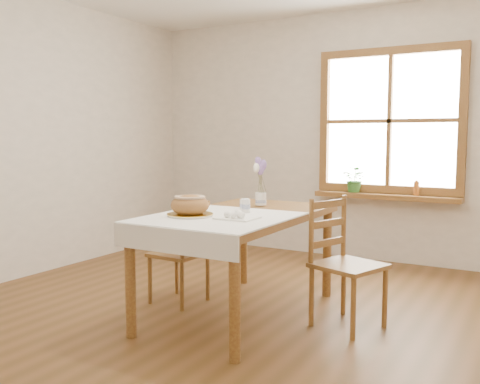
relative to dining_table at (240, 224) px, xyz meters
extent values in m
plane|color=brown|center=(0.00, -0.30, -0.66)|extent=(5.00, 5.00, 0.00)
cube|color=beige|center=(0.00, 2.20, 0.64)|extent=(4.50, 0.10, 2.60)
cube|color=olive|center=(0.50, 2.16, 1.48)|extent=(1.46, 0.08, 0.08)
cube|color=olive|center=(0.50, 2.16, 0.10)|extent=(1.46, 0.08, 0.08)
cube|color=olive|center=(-0.19, 2.16, 0.79)|extent=(0.08, 0.08, 1.30)
cube|color=olive|center=(1.19, 2.16, 0.79)|extent=(0.08, 0.08, 1.30)
cube|color=olive|center=(0.50, 2.16, 0.79)|extent=(0.04, 0.06, 1.30)
cube|color=olive|center=(0.50, 2.16, 0.79)|extent=(1.30, 0.06, 0.04)
cube|color=white|center=(0.50, 2.19, 0.79)|extent=(1.30, 0.01, 1.30)
cube|color=olive|center=(0.50, 2.10, 0.03)|extent=(1.46, 0.20, 0.05)
cube|color=olive|center=(0.00, 0.00, 0.06)|extent=(0.90, 1.60, 0.05)
cylinder|color=olive|center=(-0.39, -0.74, -0.31)|extent=(0.07, 0.07, 0.70)
cylinder|color=olive|center=(0.39, -0.74, -0.31)|extent=(0.07, 0.07, 0.70)
cylinder|color=olive|center=(-0.39, 0.74, -0.31)|extent=(0.07, 0.07, 0.70)
cylinder|color=olive|center=(0.39, 0.74, -0.31)|extent=(0.07, 0.07, 0.70)
cube|color=white|center=(0.00, -0.30, 0.09)|extent=(0.91, 0.99, 0.01)
cylinder|color=silver|center=(-0.18, -0.37, 0.10)|extent=(0.31, 0.31, 0.02)
ellipsoid|color=olive|center=(-0.18, -0.37, 0.18)|extent=(0.26, 0.26, 0.14)
cube|color=white|center=(0.16, -0.31, 0.10)|extent=(0.25, 0.21, 0.01)
cylinder|color=silver|center=(0.02, 0.01, 0.14)|extent=(0.07, 0.07, 0.10)
cylinder|color=silver|center=(0.07, -0.04, 0.15)|extent=(0.06, 0.06, 0.11)
cylinder|color=silver|center=(-0.04, 0.40, 0.13)|extent=(0.11, 0.11, 0.10)
imported|color=#306D2B|center=(0.18, 2.10, 0.16)|extent=(0.32, 0.34, 0.21)
cylinder|color=#B56121|center=(0.80, 2.10, 0.13)|extent=(0.06, 0.06, 0.15)
camera|label=1|loc=(1.90, -3.30, 0.63)|focal=40.00mm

